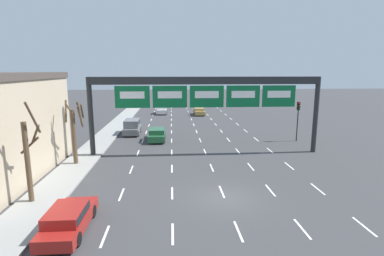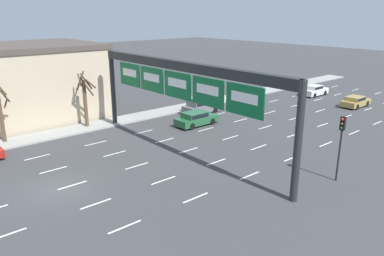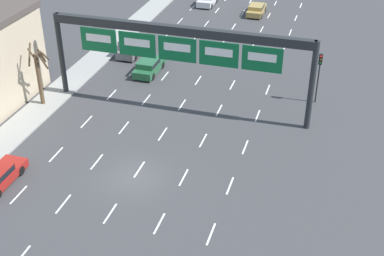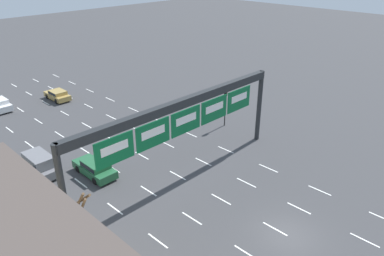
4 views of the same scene
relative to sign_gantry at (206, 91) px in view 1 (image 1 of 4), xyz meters
name	(u,v)px [view 1 (image 1 of 4)]	position (x,y,z in m)	size (l,w,h in m)	color
ground_plane	(224,198)	(0.00, -10.19, -6.05)	(220.00, 220.00, 0.00)	#3D3D3F
sidewalk_left	(40,202)	(-11.30, -10.19, -5.98)	(2.80, 110.00, 0.15)	#999993
lane_dashes	(202,145)	(0.00, 3.31, -6.05)	(13.32, 67.00, 0.01)	white
sign_gantry	(206,91)	(0.00, 0.00, 0.00)	(21.86, 0.70, 7.37)	#232628
suv_grey	(132,126)	(-8.25, 9.69, -5.02)	(1.91, 4.31, 1.88)	slate
car_gold	(199,111)	(1.71, 25.66, -5.35)	(1.85, 4.21, 1.30)	#A88947
car_green	(157,134)	(-4.97, 6.02, -5.30)	(1.88, 4.53, 1.41)	#235B38
car_white	(162,110)	(-5.06, 27.54, -5.29)	(1.89, 4.27, 1.44)	silver
car_red	(68,218)	(-8.47, -13.63, -5.34)	(1.82, 4.63, 1.32)	maroon
traffic_light_near_gantry	(298,113)	(10.94, 4.63, -2.85)	(0.30, 0.35, 4.48)	black
tree_bare_closest	(75,130)	(-11.38, -2.62, -3.00)	(1.66, 1.64, 5.39)	brown
tree_bare_second	(29,157)	(-11.76, -10.08, -3.12)	(1.53, 1.65, 6.11)	brown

